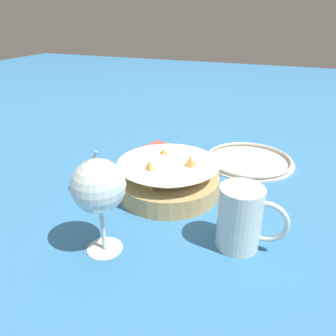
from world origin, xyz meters
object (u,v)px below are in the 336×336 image
beer_mug (241,220)px  side_plate (249,160)px  food_basket (168,179)px  wine_glass (97,188)px  sauce_cup (87,182)px

beer_mug → side_plate: bearing=96.1°
food_basket → wine_glass: size_ratio=1.35×
food_basket → sauce_cup: (-0.17, -0.05, -0.02)m
food_basket → beer_mug: 0.22m
wine_glass → food_basket: bearing=81.6°
beer_mug → side_plate: beer_mug is taller
sauce_cup → wine_glass: size_ratio=0.59×
food_basket → sauce_cup: size_ratio=2.28×
sauce_cup → beer_mug: bearing=-11.4°
food_basket → wine_glass: (-0.03, -0.22, 0.08)m
wine_glass → beer_mug: bearing=23.8°
sauce_cup → side_plate: size_ratio=0.42×
food_basket → sauce_cup: bearing=-163.4°
food_basket → beer_mug: size_ratio=1.91×
side_plate → sauce_cup: bearing=-138.5°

